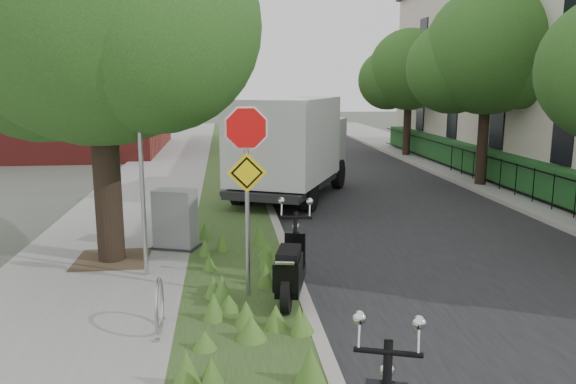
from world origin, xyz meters
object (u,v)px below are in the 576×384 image
sign_assembly (247,163)px  scooter_near (290,274)px  box_truck (291,143)px  utility_cabinet (175,220)px

sign_assembly → scooter_near: size_ratio=1.69×
sign_assembly → box_truck: 8.48m
scooter_near → box_truck: size_ratio=0.30×
scooter_near → utility_cabinet: (-2.05, 3.23, 0.15)m
sign_assembly → box_truck: sign_assembly is taller
sign_assembly → utility_cabinet: bearing=115.6°
scooter_near → sign_assembly: bearing=154.2°
scooter_near → utility_cabinet: bearing=122.4°
sign_assembly → scooter_near: 1.90m
utility_cabinet → sign_assembly: bearing=-64.4°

